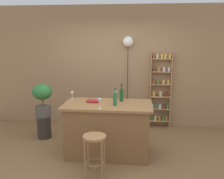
% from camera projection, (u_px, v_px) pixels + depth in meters
% --- Properties ---
extents(ground, '(12.00, 12.00, 0.00)m').
position_uv_depth(ground, '(106.00, 162.00, 4.26)').
color(ground, brown).
extents(back_wall, '(6.40, 0.10, 2.80)m').
position_uv_depth(back_wall, '(116.00, 67.00, 5.87)').
color(back_wall, '#997551').
rests_on(back_wall, ground).
extents(kitchen_counter, '(1.54, 0.81, 0.94)m').
position_uv_depth(kitchen_counter, '(108.00, 129.00, 4.45)').
color(kitchen_counter, brown).
rests_on(kitchen_counter, ground).
extents(bar_stool, '(0.35, 0.35, 0.64)m').
position_uv_depth(bar_stool, '(95.00, 146.00, 3.76)').
color(bar_stool, '#997047').
rests_on(bar_stool, ground).
extents(spice_shelf, '(0.48, 0.12, 1.75)m').
position_uv_depth(spice_shelf, '(160.00, 91.00, 5.75)').
color(spice_shelf, '#A87F51').
rests_on(spice_shelf, ground).
extents(plant_stool, '(0.28, 0.28, 0.47)m').
position_uv_depth(plant_stool, '(44.00, 127.00, 5.24)').
color(plant_stool, '#2D2823').
rests_on(plant_stool, ground).
extents(potted_plant, '(0.40, 0.36, 0.68)m').
position_uv_depth(potted_plant, '(42.00, 98.00, 5.11)').
color(potted_plant, '#514C47').
rests_on(potted_plant, plant_stool).
extents(bottle_vinegar, '(0.07, 0.07, 0.32)m').
position_uv_depth(bottle_vinegar, '(122.00, 95.00, 4.51)').
color(bottle_vinegar, '#194C23').
rests_on(bottle_vinegar, kitchen_counter).
extents(bottle_spirits_clear, '(0.06, 0.06, 0.30)m').
position_uv_depth(bottle_spirits_clear, '(115.00, 99.00, 4.23)').
color(bottle_spirits_clear, '#236638').
rests_on(bottle_spirits_clear, kitchen_counter).
extents(wine_glass_left, '(0.07, 0.07, 0.16)m').
position_uv_depth(wine_glass_left, '(115.00, 94.00, 4.58)').
color(wine_glass_left, silver).
rests_on(wine_glass_left, kitchen_counter).
extents(wine_glass_center, '(0.07, 0.07, 0.16)m').
position_uv_depth(wine_glass_center, '(100.00, 101.00, 4.05)').
color(wine_glass_center, silver).
rests_on(wine_glass_center, kitchen_counter).
extents(wine_glass_right, '(0.07, 0.07, 0.16)m').
position_uv_depth(wine_glass_right, '(72.00, 94.00, 4.56)').
color(wine_glass_right, silver).
rests_on(wine_glass_right, kitchen_counter).
extents(cookbook, '(0.22, 0.16, 0.03)m').
position_uv_depth(cookbook, '(93.00, 101.00, 4.46)').
color(cookbook, maroon).
rests_on(cookbook, kitchen_counter).
extents(pendant_globe_light, '(0.24, 0.24, 2.11)m').
position_uv_depth(pendant_globe_light, '(128.00, 42.00, 5.61)').
color(pendant_globe_light, black).
rests_on(pendant_globe_light, ground).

